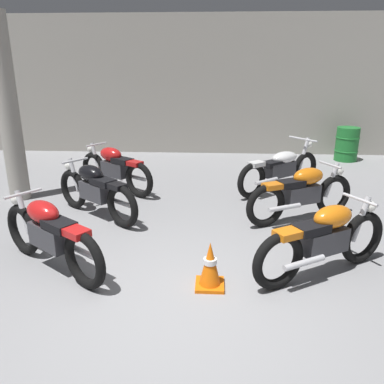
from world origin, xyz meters
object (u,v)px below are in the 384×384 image
(motorcycle_right_row_0, at_px, (325,239))
(motorcycle_left_row_0, at_px, (50,234))
(motorcycle_left_row_1, at_px, (95,190))
(support_pillar, at_px, (8,110))
(motorcycle_left_row_2, at_px, (115,168))
(oil_drum, at_px, (347,144))
(traffic_cone, at_px, (210,266))
(motorcycle_right_row_1, at_px, (302,193))
(motorcycle_right_row_2, at_px, (281,168))

(motorcycle_right_row_0, bearing_deg, motorcycle_left_row_0, -179.12)
(motorcycle_left_row_1, relative_size, motorcycle_right_row_0, 0.93)
(support_pillar, relative_size, motorcycle_left_row_2, 1.91)
(oil_drum, xyz_separation_m, traffic_cone, (-3.39, -6.15, -0.17))
(support_pillar, xyz_separation_m, motorcycle_right_row_1, (4.94, -0.77, -1.14))
(oil_drum, bearing_deg, motorcycle_left_row_0, -132.09)
(motorcycle_left_row_2, relative_size, motorcycle_right_row_2, 0.96)
(motorcycle_right_row_1, xyz_separation_m, motorcycle_right_row_2, (-0.09, 1.50, -0.01))
(motorcycle_left_row_0, height_order, motorcycle_right_row_1, same)
(motorcycle_left_row_1, relative_size, traffic_cone, 3.02)
(traffic_cone, bearing_deg, oil_drum, 61.13)
(motorcycle_right_row_0, relative_size, motorcycle_right_row_1, 0.97)
(traffic_cone, bearing_deg, motorcycle_right_row_2, 69.62)
(motorcycle_left_row_0, bearing_deg, motorcycle_left_row_1, 88.63)
(motorcycle_right_row_0, distance_m, oil_drum, 6.17)
(support_pillar, relative_size, motorcycle_right_row_2, 1.83)
(motorcycle_left_row_1, xyz_separation_m, oil_drum, (5.25, 4.17, -0.03))
(motorcycle_right_row_1, bearing_deg, oil_drum, 64.29)
(motorcycle_right_row_2, height_order, traffic_cone, motorcycle_right_row_2)
(motorcycle_left_row_1, xyz_separation_m, motorcycle_right_row_0, (3.17, -1.64, 0.00))
(support_pillar, bearing_deg, motorcycle_right_row_0, -26.83)
(motorcycle_left_row_1, distance_m, oil_drum, 6.71)
(oil_drum, height_order, traffic_cone, oil_drum)
(motorcycle_right_row_1, relative_size, motorcycle_right_row_2, 1.04)
(motorcycle_left_row_1, height_order, oil_drum, motorcycle_left_row_1)
(motorcycle_left_row_2, bearing_deg, motorcycle_right_row_2, 3.25)
(motorcycle_left_row_0, bearing_deg, oil_drum, 47.91)
(motorcycle_right_row_2, bearing_deg, motorcycle_left_row_1, -154.02)
(motorcycle_right_row_0, xyz_separation_m, motorcycle_right_row_1, (0.10, 1.68, 0.00))
(support_pillar, bearing_deg, motorcycle_right_row_1, -8.85)
(support_pillar, xyz_separation_m, traffic_cone, (3.54, -2.79, -1.34))
(support_pillar, relative_size, traffic_cone, 5.93)
(motorcycle_right_row_2, distance_m, oil_drum, 3.35)
(support_pillar, distance_m, motorcycle_left_row_0, 3.20)
(motorcycle_left_row_2, distance_m, motorcycle_right_row_1, 3.54)
(traffic_cone, bearing_deg, motorcycle_right_row_0, 14.60)
(motorcycle_right_row_2, xyz_separation_m, traffic_cone, (-1.31, -3.52, -0.19))
(support_pillar, relative_size, oil_drum, 3.76)
(motorcycle_left_row_1, distance_m, motorcycle_right_row_0, 3.57)
(motorcycle_left_row_0, bearing_deg, motorcycle_left_row_2, 89.72)
(oil_drum, bearing_deg, motorcycle_right_row_0, -109.73)
(traffic_cone, bearing_deg, motorcycle_left_row_2, 119.42)
(motorcycle_left_row_0, height_order, motorcycle_left_row_2, same)
(motorcycle_left_row_1, height_order, motorcycle_right_row_0, same)
(oil_drum, bearing_deg, motorcycle_left_row_1, -141.54)
(support_pillar, distance_m, motorcycle_left_row_2, 2.08)
(motorcycle_left_row_0, bearing_deg, motorcycle_right_row_1, 27.64)
(motorcycle_left_row_2, height_order, motorcycle_right_row_0, same)
(motorcycle_left_row_0, xyz_separation_m, motorcycle_left_row_2, (0.02, 3.05, 0.00))
(motorcycle_right_row_2, bearing_deg, oil_drum, 51.59)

